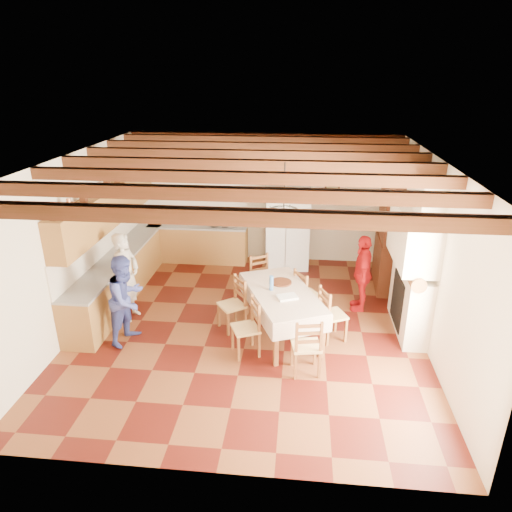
{
  "coord_description": "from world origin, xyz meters",
  "views": [
    {
      "loc": [
        0.85,
        -7.08,
        4.29
      ],
      "look_at": [
        0.1,
        0.3,
        1.25
      ],
      "focal_mm": 32.0,
      "sensor_mm": 36.0,
      "label": 1
    }
  ],
  "objects": [
    {
      "name": "wall_front",
      "position": [
        0.0,
        -3.26,
        1.5
      ],
      "size": [
        6.0,
        0.02,
        3.0
      ],
      "primitive_type": "cube",
      "color": "silver",
      "rests_on": "ground"
    },
    {
      "name": "backsplash_left",
      "position": [
        -2.98,
        1.05,
        1.2
      ],
      "size": [
        0.03,
        4.3,
        0.6
      ],
      "primitive_type": "cube",
      "color": "#F2E6CF",
      "rests_on": "ground"
    },
    {
      "name": "person_man",
      "position": [
        -2.22,
        0.11,
        0.83
      ],
      "size": [
        0.51,
        0.67,
        1.66
      ],
      "primitive_type": "imported",
      "rotation": [
        0.0,
        0.0,
        1.37
      ],
      "color": "beige",
      "rests_on": "floor"
    },
    {
      "name": "fireplace",
      "position": [
        2.72,
        0.2,
        1.4
      ],
      "size": [
        0.56,
        1.6,
        2.8
      ],
      "primitive_type": null,
      "color": "beige",
      "rests_on": "ground"
    },
    {
      "name": "countertop_left",
      "position": [
        -2.7,
        1.05,
        0.88
      ],
      "size": [
        0.62,
        4.3,
        0.04
      ],
      "primitive_type": "cube",
      "color": "gray",
      "rests_on": "lower_cabinets_left"
    },
    {
      "name": "refrigerator",
      "position": [
        0.55,
        2.84,
        0.97
      ],
      "size": [
        1.05,
        0.9,
        1.94
      ],
      "primitive_type": "cube",
      "rotation": [
        0.0,
        0.0,
        0.11
      ],
      "color": "white",
      "rests_on": "floor"
    },
    {
      "name": "countertop_back",
      "position": [
        -1.55,
        2.95,
        0.88
      ],
      "size": [
        2.34,
        0.62,
        0.04
      ],
      "primitive_type": "cube",
      "color": "gray",
      "rests_on": "lower_cabinets_back"
    },
    {
      "name": "floor",
      "position": [
        0.0,
        0.0,
        -0.01
      ],
      "size": [
        6.0,
        6.5,
        0.02
      ],
      "primitive_type": "cube",
      "color": "#48110B",
      "rests_on": "ground"
    },
    {
      "name": "dining_table",
      "position": [
        0.59,
        -0.19,
        0.74
      ],
      "size": [
        1.62,
        2.12,
        0.83
      ],
      "rotation": [
        0.0,
        0.0,
        0.4
      ],
      "color": "silver",
      "rests_on": "floor"
    },
    {
      "name": "wall_left",
      "position": [
        -3.01,
        0.0,
        1.5
      ],
      "size": [
        0.02,
        6.5,
        3.0
      ],
      "primitive_type": "cube",
      "color": "silver",
      "rests_on": "ground"
    },
    {
      "name": "lower_cabinets_back",
      "position": [
        -1.55,
        2.95,
        0.43
      ],
      "size": [
        2.3,
        0.6,
        0.86
      ],
      "primitive_type": "cube",
      "color": "brown",
      "rests_on": "ground"
    },
    {
      "name": "person_woman_blue",
      "position": [
        -1.96,
        -0.63,
        0.77
      ],
      "size": [
        0.79,
        0.9,
        1.54
      ],
      "primitive_type": "imported",
      "rotation": [
        0.0,
        0.0,
        1.25
      ],
      "color": "#3E499F",
      "rests_on": "floor"
    },
    {
      "name": "chair_left_near",
      "position": [
        0.05,
        -0.84,
        0.48
      ],
      "size": [
        0.54,
        0.55,
        0.96
      ],
      "primitive_type": null,
      "rotation": [
        0.0,
        0.0,
        -1.15
      ],
      "color": "brown",
      "rests_on": "floor"
    },
    {
      "name": "upper_cabinets",
      "position": [
        -2.83,
        1.05,
        1.85
      ],
      "size": [
        0.35,
        4.2,
        0.7
      ],
      "primitive_type": "cube",
      "color": "brown",
      "rests_on": "ground"
    },
    {
      "name": "wall_back",
      "position": [
        0.0,
        3.26,
        1.5
      ],
      "size": [
        6.0,
        0.02,
        3.0
      ],
      "primitive_type": "cube",
      "color": "silver",
      "rests_on": "ground"
    },
    {
      "name": "person_woman_red",
      "position": [
        2.05,
        0.89,
        0.75
      ],
      "size": [
        0.43,
        0.9,
        1.49
      ],
      "primitive_type": "imported",
      "rotation": [
        0.0,
        0.0,
        -1.65
      ],
      "color": "#B61114",
      "rests_on": "floor"
    },
    {
      "name": "hutch",
      "position": [
        2.75,
        1.98,
        1.21
      ],
      "size": [
        0.63,
        1.37,
        2.43
      ],
      "primitive_type": null,
      "rotation": [
        0.0,
        0.0,
        -0.05
      ],
      "color": "#3B180C",
      "rests_on": "floor"
    },
    {
      "name": "ceiling",
      "position": [
        0.0,
        0.0,
        3.01
      ],
      "size": [
        6.0,
        6.5,
        0.02
      ],
      "primitive_type": "cube",
      "color": "silver",
      "rests_on": "ground"
    },
    {
      "name": "chair_end_far",
      "position": [
        0.17,
        0.95,
        0.48
      ],
      "size": [
        0.57,
        0.56,
        0.96
      ],
      "primitive_type": null,
      "rotation": [
        0.0,
        0.0,
        0.56
      ],
      "color": "brown",
      "rests_on": "floor"
    },
    {
      "name": "chair_right_far",
      "position": [
        1.04,
        0.43,
        0.48
      ],
      "size": [
        0.57,
        0.57,
        0.96
      ],
      "primitive_type": null,
      "rotation": [
        0.0,
        0.0,
        2.2
      ],
      "color": "brown",
      "rests_on": "floor"
    },
    {
      "name": "ceiling_beams",
      "position": [
        0.0,
        0.0,
        2.91
      ],
      "size": [
        6.0,
        6.3,
        0.16
      ],
      "primitive_type": null,
      "color": "#3A200D",
      "rests_on": "ground"
    },
    {
      "name": "chandelier",
      "position": [
        0.59,
        -0.19,
        2.25
      ],
      "size": [
        0.47,
        0.47,
        0.03
      ],
      "primitive_type": "torus",
      "color": "black",
      "rests_on": "ground"
    },
    {
      "name": "chair_left_far",
      "position": [
        -0.29,
        -0.09,
        0.48
      ],
      "size": [
        0.57,
        0.58,
        0.96
      ],
      "primitive_type": null,
      "rotation": [
        0.0,
        0.0,
        -0.93
      ],
      "color": "brown",
      "rests_on": "floor"
    },
    {
      "name": "wall_picture",
      "position": [
        1.55,
        3.23,
        1.85
      ],
      "size": [
        0.34,
        0.03,
        0.42
      ],
      "primitive_type": "cube",
      "color": "black",
      "rests_on": "ground"
    },
    {
      "name": "lower_cabinets_left",
      "position": [
        -2.7,
        1.05,
        0.43
      ],
      "size": [
        0.6,
        4.3,
        0.86
      ],
      "primitive_type": "cube",
      "color": "brown",
      "rests_on": "ground"
    },
    {
      "name": "chair_right_near",
      "position": [
        1.46,
        -0.25,
        0.48
      ],
      "size": [
        0.54,
        0.55,
        0.96
      ],
      "primitive_type": null,
      "rotation": [
        0.0,
        0.0,
        2.0
      ],
      "color": "brown",
      "rests_on": "floor"
    },
    {
      "name": "wall_right",
      "position": [
        3.01,
        0.0,
        1.5
      ],
      "size": [
        0.02,
        6.5,
        3.0
      ],
      "primitive_type": "cube",
      "color": "silver",
      "rests_on": "ground"
    },
    {
      "name": "microwave",
      "position": [
        -0.95,
        2.95,
        1.05
      ],
      "size": [
        0.59,
        0.44,
        0.3
      ],
      "primitive_type": "imported",
      "rotation": [
        0.0,
        0.0,
        0.16
      ],
      "color": "silver",
      "rests_on": "countertop_back"
    },
    {
      "name": "fridge_vase",
      "position": [
        0.41,
        2.84,
        2.09
      ],
      "size": [
        0.32,
        0.32,
        0.31
      ],
      "primitive_type": "imported",
      "rotation": [
        0.0,
        0.0,
        -0.1
      ],
      "color": "#3B180C",
      "rests_on": "refrigerator"
    },
    {
      "name": "chair_end_near",
      "position": [
        1.01,
        -1.23,
        0.48
      ],
      "size": [
        0.48,
        0.47,
        0.96
      ],
      "primitive_type": null,
      "rotation": [
        0.0,
        0.0,
        3.32
      ],
      "color": "brown",
      "rests_on": "floor"
    },
    {
      "name": "backsplash_back",
      "position": [
        -1.55,
        3.23,
        1.2
      ],
      "size": [
        2.3,
        0.03,
        0.6
      ],
      "primitive_type": "cube",
      "color": "#F2E6CF",
      "rests_on": "ground"
    }
  ]
}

